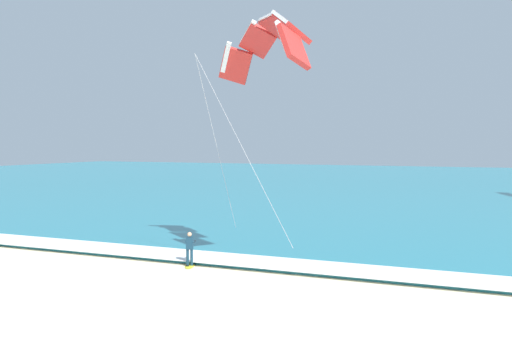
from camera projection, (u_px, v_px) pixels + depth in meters
The scene contains 5 objects.
sea at pixel (398, 184), 84.40m from camera, with size 200.00×120.00×0.20m, color teal.
surf_foam at pixel (193, 256), 30.40m from camera, with size 200.00×2.76×0.04m, color white.
surfboard at pixel (190, 266), 28.87m from camera, with size 0.95×1.46×0.09m.
kitesurfer at pixel (190, 247), 28.84m from camera, with size 0.65×0.65×1.69m.
kite_primary at pixel (269, 41), 30.03m from camera, with size 7.11×6.71×11.38m.
Camera 1 is at (15.05, -11.71, 6.11)m, focal length 41.33 mm.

